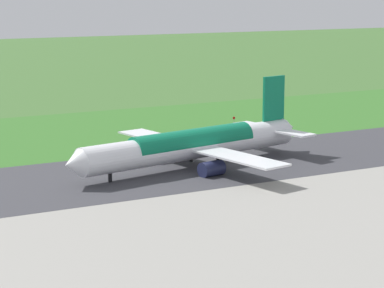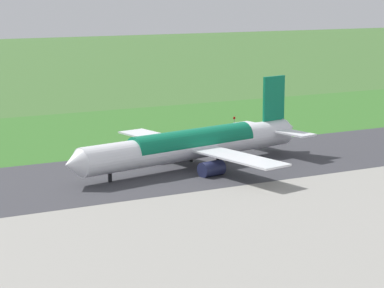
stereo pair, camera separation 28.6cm
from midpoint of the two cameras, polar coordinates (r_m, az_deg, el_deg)
The scene contains 6 objects.
ground_plane at distance 152.60m, azimuth 3.13°, elevation -1.33°, with size 800.00×800.00×0.00m, color #3D662D.
runway_asphalt at distance 152.59m, azimuth 3.13°, elevation -1.32°, with size 600.00×32.73×0.06m, color #38383D.
grass_verge_foreground at distance 181.36m, azimuth -2.35°, elevation 0.69°, with size 600.00×80.00×0.04m, color #346B27.
airliner_main at distance 147.27m, azimuth 0.06°, elevation -0.04°, with size 53.90×44.36×15.88m.
no_stopping_sign at distance 192.48m, azimuth 3.01°, elevation 1.71°, with size 0.60×0.10×2.33m.
traffic_cone_orange at distance 188.22m, azimuth 2.26°, elevation 1.16°, with size 0.40×0.40×0.55m, color orange.
Camera 1 is at (77.68, 127.14, 32.99)m, focal length 73.66 mm.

